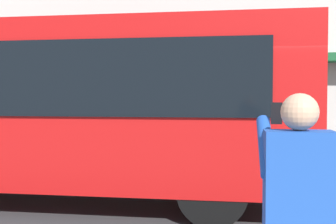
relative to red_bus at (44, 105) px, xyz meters
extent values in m
plane|color=#38383A|center=(-3.56, 0.02, -1.68)|extent=(60.00, 60.00, 0.00)
cube|color=red|center=(-0.02, -0.01, 0.02)|extent=(9.00, 2.50, 2.60)
cube|color=black|center=(-0.02, 1.25, 0.42)|extent=(7.60, 0.06, 1.10)
cylinder|color=black|center=(-3.02, -1.11, -1.18)|extent=(1.00, 0.28, 1.00)
cylinder|color=black|center=(-3.02, 1.09, -1.18)|extent=(1.00, 0.28, 1.00)
cube|color=#1E4CAD|center=(-3.66, 4.42, -0.38)|extent=(0.40, 0.24, 0.66)
sphere|color=#D8A884|center=(-3.66, 4.42, 0.06)|extent=(0.22, 0.22, 0.22)
cylinder|color=#1E4CAD|center=(-3.48, 4.26, -0.16)|extent=(0.09, 0.48, 0.37)
cube|color=black|center=(-3.56, 4.12, 0.04)|extent=(0.07, 0.01, 0.14)
camera|label=1|loc=(-3.26, 6.92, 0.14)|focal=44.39mm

